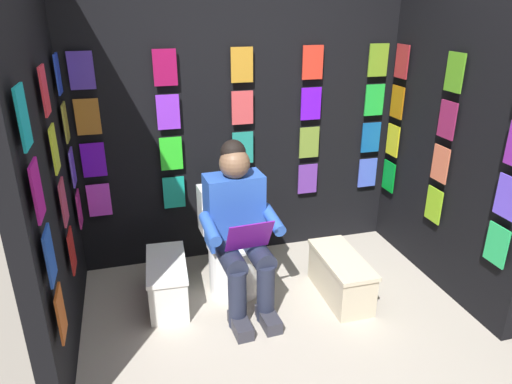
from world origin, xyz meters
TOP-DOWN VIEW (x-y plane):
  - ground_plane at (0.00, 0.00)m, footprint 30.00×30.00m
  - display_wall_back at (0.00, -1.67)m, footprint 2.73×0.14m
  - display_wall_left at (-1.36, -0.81)m, footprint 0.14×1.62m
  - display_wall_right at (1.36, -0.81)m, footprint 0.14×1.62m
  - toilet at (0.22, -1.11)m, footprint 0.41×0.56m
  - person_reading at (0.21, -0.89)m, footprint 0.54×0.70m
  - comic_longbox_near at (0.71, -1.02)m, footprint 0.31×0.60m
  - comic_longbox_far at (-0.52, -0.75)m, footprint 0.29×0.65m

SIDE VIEW (x-z plane):
  - ground_plane at x=0.00m, z-range 0.00..0.00m
  - comic_longbox_far at x=-0.52m, z-range 0.00..0.33m
  - comic_longbox_near at x=0.71m, z-range 0.00..0.34m
  - toilet at x=0.22m, z-range -0.06..0.71m
  - person_reading at x=0.21m, z-range 0.00..1.20m
  - display_wall_left at x=-1.36m, z-range 0.00..2.50m
  - display_wall_right at x=1.36m, z-range 0.00..2.50m
  - display_wall_back at x=0.00m, z-range 0.00..2.50m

